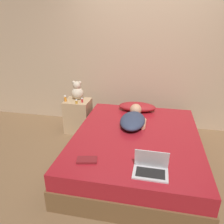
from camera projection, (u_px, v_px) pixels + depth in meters
The scene contains 12 objects.
ground_plane at pixel (135, 163), 3.06m from camera, with size 12.00×12.00×0.00m, color brown.
wall_back at pixel (146, 55), 3.73m from camera, with size 8.00×0.06×2.60m.
bed at pixel (136, 149), 2.97m from camera, with size 1.65×2.05×0.46m.
nightstand at pixel (78, 116), 3.85m from camera, with size 0.43×0.38×0.58m.
pillow at pixel (137, 107), 3.60m from camera, with size 0.61×0.30×0.14m.
person_lying at pixel (133, 119), 3.15m from camera, with size 0.37×0.77×0.19m.
laptop at pixel (151, 168), 2.15m from camera, with size 0.35×0.22×0.22m.
teddy_bear at pixel (77, 91), 3.75m from camera, with size 0.21×0.21×0.32m.
bottle_amber at pixel (76, 102), 3.59m from camera, with size 0.04×0.04×0.07m.
bottle_red at pixel (82, 100), 3.64m from camera, with size 0.04×0.04×0.08m.
bottle_orange at pixel (65, 98), 3.68m from camera, with size 0.04×0.04×0.10m.
book at pixel (87, 160), 2.34m from camera, with size 0.24×0.16×0.02m.
Camera 1 is at (0.18, -2.55, 1.86)m, focal length 35.00 mm.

